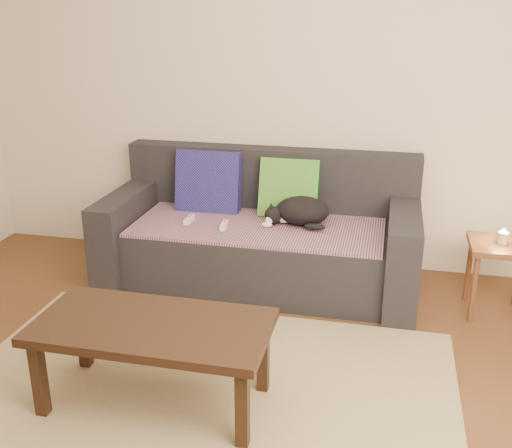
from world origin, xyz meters
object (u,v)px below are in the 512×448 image
(sofa, at_px, (261,238))
(cat, at_px, (300,211))
(coffee_table, at_px, (152,333))
(side_table, at_px, (500,256))
(wii_remote_a, at_px, (189,220))
(wii_remote_b, at_px, (224,225))

(sofa, xyz_separation_m, cat, (0.27, -0.01, 0.22))
(cat, distance_m, coffee_table, 1.55)
(cat, height_order, side_table, cat)
(wii_remote_a, distance_m, coffee_table, 1.39)
(wii_remote_a, bearing_deg, cat, -81.91)
(wii_remote_a, relative_size, wii_remote_b, 1.00)
(wii_remote_b, relative_size, side_table, 0.32)
(side_table, bearing_deg, coffee_table, -142.08)
(wii_remote_b, bearing_deg, cat, -76.77)
(coffee_table, bearing_deg, side_table, 37.92)
(cat, xyz_separation_m, wii_remote_b, (-0.48, -0.18, -0.08))
(wii_remote_a, bearing_deg, side_table, -91.50)
(cat, bearing_deg, side_table, 12.61)
(coffee_table, bearing_deg, cat, 72.79)
(sofa, bearing_deg, wii_remote_b, -137.70)
(sofa, relative_size, cat, 4.41)
(cat, distance_m, wii_remote_a, 0.75)
(wii_remote_a, xyz_separation_m, wii_remote_b, (0.26, -0.06, 0.00))
(cat, bearing_deg, sofa, -164.08)
(sofa, distance_m, wii_remote_a, 0.51)
(cat, xyz_separation_m, side_table, (1.26, -0.14, -0.15))
(wii_remote_b, height_order, side_table, wii_remote_b)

